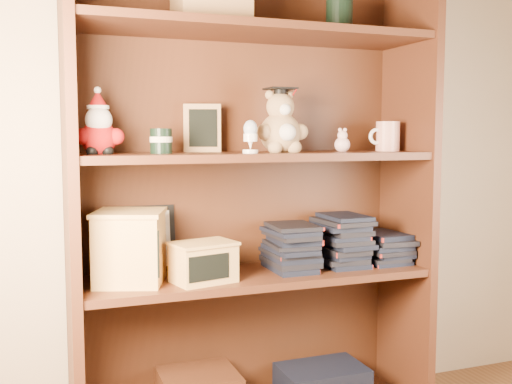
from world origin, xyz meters
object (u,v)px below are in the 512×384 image
(bookcase, at_px, (250,203))
(treats_box, at_px, (130,247))
(teacher_mug, at_px, (387,136))
(grad_teddy_bear, at_px, (281,127))

(bookcase, relative_size, treats_box, 6.09)
(bookcase, relative_size, teacher_mug, 13.51)
(grad_teddy_bear, xyz_separation_m, treats_box, (-0.50, 0.01, -0.37))
(bookcase, distance_m, treats_box, 0.43)
(grad_teddy_bear, distance_m, teacher_mug, 0.41)
(teacher_mug, bearing_deg, grad_teddy_bear, -179.08)
(teacher_mug, bearing_deg, bookcase, 174.22)
(grad_teddy_bear, height_order, treats_box, grad_teddy_bear)
(grad_teddy_bear, bearing_deg, bookcase, 147.04)
(bookcase, distance_m, teacher_mug, 0.55)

